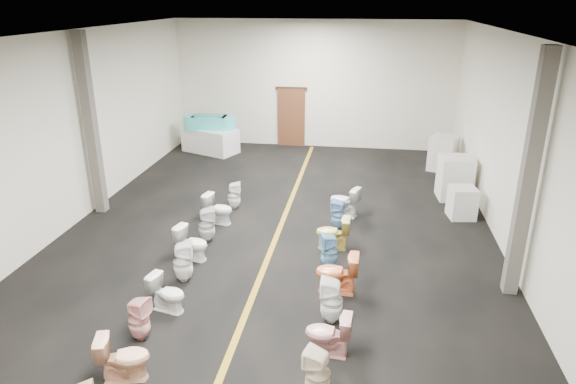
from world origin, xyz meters
name	(u,v)px	position (x,y,z in m)	size (l,w,h in m)	color
floor	(275,239)	(0.00, 0.00, 0.00)	(16.00, 16.00, 0.00)	black
ceiling	(273,35)	(0.00, 0.00, 4.50)	(16.00, 16.00, 0.00)	black
wall_back	(314,85)	(0.00, 8.00, 2.25)	(10.00, 10.00, 0.00)	beige
wall_left	(58,136)	(-5.00, 0.00, 2.25)	(16.00, 16.00, 0.00)	beige
wall_right	(520,155)	(5.00, 0.00, 2.25)	(16.00, 16.00, 0.00)	beige
aisle_stripe	(275,239)	(0.00, 0.00, 0.00)	(0.12, 15.60, 0.01)	olive
back_door	(291,118)	(-0.80, 7.94, 1.05)	(1.00, 0.10, 2.10)	#562D19
door_frame	(291,88)	(-0.80, 7.95, 2.12)	(1.15, 0.08, 0.10)	#331C11
column_left	(91,126)	(-4.75, 1.00, 2.25)	(0.25, 0.25, 4.50)	#59544C
column_right	(528,179)	(4.75, -1.50, 2.25)	(0.25, 0.25, 4.50)	#59544C
display_table	(210,140)	(-3.52, 6.64, 0.43)	(1.92, 0.96, 0.85)	silver
bathtub	(209,123)	(-3.52, 6.64, 1.07)	(1.86, 0.72, 0.55)	#45C9C6
appliance_crate_a	(462,203)	(4.40, 1.96, 0.40)	(0.62, 0.62, 0.79)	silver
appliance_crate_b	(455,178)	(4.40, 3.31, 0.58)	(0.85, 0.85, 1.17)	silver
appliance_crate_c	(449,173)	(4.40, 4.31, 0.39)	(0.69, 0.69, 0.78)	silver
appliance_crate_d	(443,153)	(4.40, 5.79, 0.55)	(0.78, 0.78, 1.11)	silver
toilet_left_2	(124,358)	(-1.35, -4.85, 0.37)	(0.41, 0.73, 0.74)	#EFB188
toilet_left_3	(139,319)	(-1.52, -3.93, 0.38)	(0.34, 0.35, 0.76)	#EAA9A2
toilet_left_4	(167,293)	(-1.38, -3.08, 0.34)	(0.38, 0.66, 0.68)	white
toilet_left_5	(183,262)	(-1.44, -2.08, 0.42)	(0.38, 0.38, 0.83)	white
toilet_left_6	(192,243)	(-1.57, -1.17, 0.36)	(0.40, 0.71, 0.72)	white
toilet_left_7	(207,225)	(-1.51, -0.33, 0.41)	(0.37, 0.38, 0.82)	silver
toilet_left_8	(218,209)	(-1.53, 0.70, 0.37)	(0.41, 0.72, 0.73)	white
toilet_left_9	(234,196)	(-1.38, 1.64, 0.36)	(0.33, 0.34, 0.73)	white
toilet_right_2	(318,374)	(1.44, -4.79, 0.39)	(0.35, 0.36, 0.78)	beige
toilet_right_3	(328,334)	(1.51, -3.85, 0.36)	(0.41, 0.71, 0.73)	pink
toilet_right_4	(332,301)	(1.50, -2.99, 0.42)	(0.38, 0.38, 0.84)	white
toilet_right_5	(337,273)	(1.53, -2.04, 0.40)	(0.45, 0.79, 0.81)	#EC7C44
toilet_right_6	(329,251)	(1.32, -1.15, 0.39)	(0.35, 0.36, 0.77)	#70ACD5
toilet_right_7	(333,233)	(1.32, -0.25, 0.37)	(0.42, 0.73, 0.75)	#D6BC51
toilet_right_8	(339,215)	(1.39, 0.80, 0.37)	(0.33, 0.34, 0.73)	#75A3D2
toilet_right_9	(344,201)	(1.48, 1.63, 0.39)	(0.43, 0.76, 0.78)	silver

